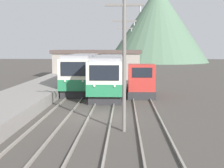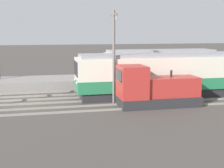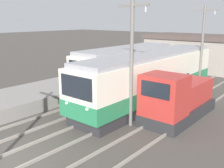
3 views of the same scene
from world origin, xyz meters
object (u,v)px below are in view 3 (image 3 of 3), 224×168
object	(u,v)px
shunting_locomotive	(177,99)
commuter_train_left	(127,72)
commuter_train_center	(151,79)
catenary_mast_far	(202,46)
catenary_mast_mid	(132,60)

from	to	relation	value
shunting_locomotive	commuter_train_left	bearing A→B (deg)	155.07
commuter_train_center	shunting_locomotive	world-z (taller)	commuter_train_center
commuter_train_center	shunting_locomotive	size ratio (longest dim) A/B	2.45
commuter_train_left	shunting_locomotive	distance (m)	6.42
commuter_train_center	catenary_mast_far	size ratio (longest dim) A/B	2.12
catenary_mast_mid	catenary_mast_far	xyz separation A→B (m)	(0.00, 9.83, 0.00)
commuter_train_center	catenary_mast_far	bearing A→B (deg)	73.91
shunting_locomotive	catenary_mast_far	world-z (taller)	catenary_mast_far
commuter_train_center	catenary_mast_far	world-z (taller)	catenary_mast_far
catenary_mast_mid	commuter_train_center	bearing A→B (deg)	108.16
commuter_train_left	commuter_train_center	bearing A→B (deg)	-15.73
commuter_train_center	shunting_locomotive	distance (m)	3.59
shunting_locomotive	catenary_mast_far	distance (m)	7.74
commuter_train_left	shunting_locomotive	size ratio (longest dim) A/B	1.73
commuter_train_left	catenary_mast_mid	xyz separation A→B (m)	(4.31, -5.39, 2.06)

